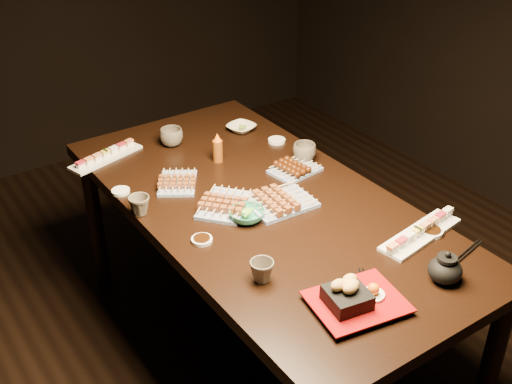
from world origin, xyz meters
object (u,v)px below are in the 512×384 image
Objects in this scene: tempura_tray at (358,293)px; teapot at (446,267)px; dining_table at (263,279)px; yakitori_plate_center at (225,201)px; teacup_far_left at (139,206)px; edamame_bowl_cream at (241,128)px; sushi_platter_near at (421,231)px; sushi_platter_far at (106,154)px; teacup_mid_right at (304,152)px; condiment_bottle at (218,148)px; yakitori_plate_right at (281,198)px; teacup_far_right at (172,137)px; yakitori_plate_left at (177,179)px; edamame_bowl_green at (247,215)px; teacup_near_left at (262,271)px.

tempura_tray is 2.16× the size of teapot.
dining_table is 7.86× the size of yakitori_plate_center.
teapot reaches higher than teacup_far_left.
sushi_platter_near is at bearing -87.41° from edamame_bowl_cream.
tempura_tray is (0.24, -1.33, 0.03)m from sushi_platter_far.
teapot reaches higher than teacup_mid_right.
sushi_platter_near reaches higher than dining_table.
condiment_bottle is (0.17, 0.33, 0.04)m from yakitori_plate_center.
tempura_tray is at bearing -101.41° from yakitori_plate_right.
teacup_mid_right is 0.97× the size of teacup_far_right.
condiment_bottle is (-0.29, 0.88, 0.04)m from sushi_platter_near.
yakitori_plate_right is at bearing 75.02° from teapot.
tempura_tray is 2.73× the size of teacup_far_right.
teacup_mid_right is (0.45, 0.83, -0.01)m from tempura_tray.
yakitori_plate_left is 1.10m from teapot.
yakitori_plate_right is 1.97× the size of edamame_bowl_cream.
sushi_platter_near is 4.56× the size of teacup_far_left.
yakitori_plate_right is at bearing -81.66° from teacup_far_right.
sushi_platter_near reaches higher than edamame_bowl_green.
teacup_mid_right is at bearing -81.19° from edamame_bowl_cream.
teacup_near_left is (-0.16, -0.32, 0.02)m from edamame_bowl_green.
dining_table is 17.70× the size of teacup_far_right.
teacup_far_right reaches higher than sushi_platter_far.
teacup_near_left is (-0.07, -0.69, 0.01)m from yakitori_plate_left.
edamame_bowl_cream is at bearing 28.51° from teacup_far_left.
sushi_platter_far is at bearing 111.89° from sushi_platter_near.
tempura_tray is at bearing -92.36° from teacup_far_right.
yakitori_plate_left is at bearing 103.07° from edamame_bowl_green.
tempura_tray is at bearing -140.73° from yakitori_plate_left.
condiment_bottle reaches higher than sushi_platter_far.
teacup_far_right is (0.08, 0.57, 0.01)m from yakitori_plate_center.
yakitori_plate_center is 0.12m from edamame_bowl_green.
tempura_tray is 1.28m from teacup_far_right.
teacup_far_left is (-0.70, -0.38, 0.02)m from edamame_bowl_cream.
teacup_near_left is at bearing 161.02° from sushi_platter_near.
teacup_far_left reaches higher than yakitori_plate_left.
teacup_far_left is (-0.47, 0.25, 0.01)m from yakitori_plate_right.
edamame_bowl_green is at bearing -133.35° from yakitori_plate_left.
yakitori_plate_right is 0.53m from teacup_far_left.
teacup_mid_right reaches higher than teacup_near_left.
sushi_platter_far is 1.46× the size of yakitori_plate_center.
teacup_mid_right is at bearing 80.71° from sushi_platter_near.
yakitori_plate_center is 0.50m from teacup_mid_right.
yakitori_plate_center is at bearing 102.39° from tempura_tray.
condiment_bottle is (0.09, -0.24, 0.02)m from teacup_far_right.
sushi_platter_near is at bearing -89.69° from yakitori_plate_center.
teacup_mid_right reaches higher than yakitori_plate_left.
sushi_platter_far and edamame_bowl_green have the same top height.
condiment_bottle reaches higher than yakitori_plate_right.
teacup_far_left reaches higher than edamame_bowl_green.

